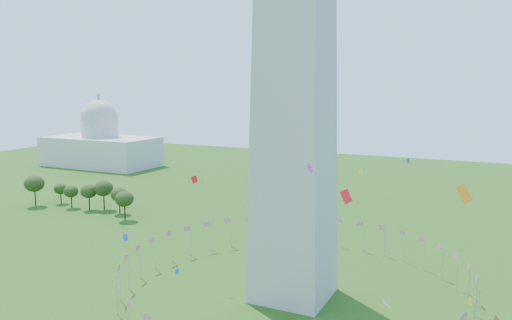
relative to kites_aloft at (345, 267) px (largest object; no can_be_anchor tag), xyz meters
The scene contains 4 objects.
flag_ring 38.52m from the kites_aloft, 125.23° to the left, with size 80.24×80.24×9.00m.
capitol_building 255.64m from the kites_aloft, 141.60° to the left, with size 70.00×35.00×46.00m, color beige, non-canonical shape.
kites_aloft is the anchor object (origin of this frame).
tree_line_west 144.61m from the kites_aloft, 151.23° to the left, with size 55.83×16.00×12.50m.
Camera 1 is at (41.01, -54.56, 49.03)m, focal length 35.00 mm.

